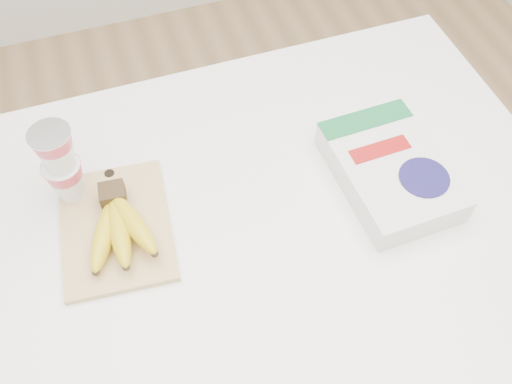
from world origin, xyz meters
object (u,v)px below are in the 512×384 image
Objects in this scene: cutting_board at (116,227)px; yogurt_stack at (60,163)px; table at (240,326)px; cereal_box at (390,171)px; bananas at (118,226)px.

yogurt_stack reaches higher than cutting_board.
table is at bearing -11.45° from cutting_board.
cereal_box is (0.54, -0.06, 0.02)m from cutting_board.
table is at bearing -30.59° from yogurt_stack.
cereal_box is (0.32, 0.00, 0.53)m from table.
cutting_board is (-0.21, 0.06, 0.50)m from table.
cutting_board is at bearing 163.08° from table.
yogurt_stack is at bearing 163.14° from cereal_box.
cereal_box is at bearing -4.63° from bananas.
yogurt_stack reaches higher than cereal_box.
bananas is 1.09× the size of yogurt_stack.
yogurt_stack is 0.63m from cereal_box.
cutting_board is 0.54m from cereal_box.
cutting_board is at bearing 107.63° from bananas.
bananas reaches higher than cutting_board.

